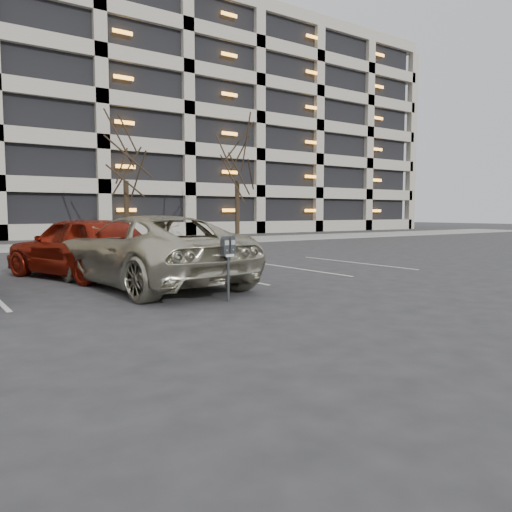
# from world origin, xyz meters

# --- Properties ---
(ground) EXTENTS (140.00, 140.00, 0.00)m
(ground) POSITION_xyz_m (0.00, 0.00, 0.00)
(ground) COLOR #28282B
(ground) RESTS_ON ground
(sidewalk) EXTENTS (80.00, 4.00, 0.12)m
(sidewalk) POSITION_xyz_m (0.00, 16.00, 0.06)
(sidewalk) COLOR gray
(sidewalk) RESTS_ON ground
(stall_lines) EXTENTS (16.90, 5.20, 0.00)m
(stall_lines) POSITION_xyz_m (-1.40, 2.30, 0.01)
(stall_lines) COLOR silver
(stall_lines) RESTS_ON ground
(parking_garage) EXTENTS (52.00, 20.00, 19.00)m
(parking_garage) POSITION_xyz_m (12.00, 33.84, 9.26)
(parking_garage) COLOR black
(parking_garage) RESTS_ON ground
(tree_c) EXTENTS (3.32, 3.32, 7.55)m
(tree_c) POSITION_xyz_m (4.00, 16.00, 5.45)
(tree_c) COLOR black
(tree_c) RESTS_ON ground
(tree_d) EXTENTS (3.56, 3.56, 8.09)m
(tree_d) POSITION_xyz_m (11.00, 16.00, 5.84)
(tree_d) COLOR black
(tree_d) RESTS_ON ground
(parking_meter) EXTENTS (0.34, 0.19, 1.25)m
(parking_meter) POSITION_xyz_m (-0.52, -1.56, 0.96)
(parking_meter) COLOR black
(parking_meter) RESTS_ON ground
(suv_silver) EXTENTS (3.27, 6.20, 1.67)m
(suv_silver) POSITION_xyz_m (-0.96, 1.39, 0.83)
(suv_silver) COLOR beige
(suv_silver) RESTS_ON ground
(car_red) EXTENTS (3.43, 5.26, 1.66)m
(car_red) POSITION_xyz_m (-1.83, 3.63, 0.83)
(car_red) COLOR maroon
(car_red) RESTS_ON ground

